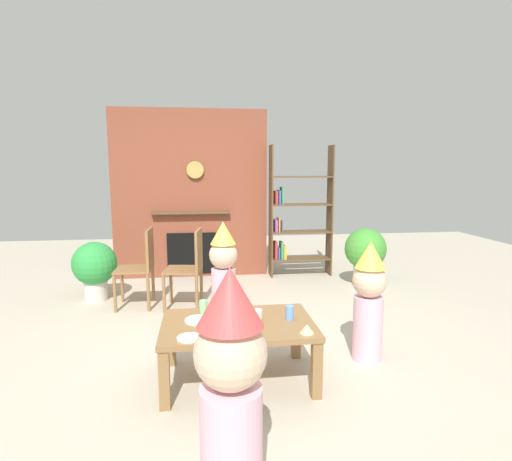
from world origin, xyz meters
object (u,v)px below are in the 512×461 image
Objects in this scene: paper_cup_far_left at (203,306)px; paper_cup_near_right at (227,327)px; birthday_cake_slice at (307,329)px; paper_plate_rear at (189,338)px; dining_chair_left at (142,263)px; paper_cup_near_left at (290,313)px; child_with_cone_hat at (231,390)px; child_by_the_chairs at (223,269)px; dining_chair_middle at (191,264)px; child_in_pink at (369,298)px; bookshelf at (295,218)px; paper_plate_front at (199,320)px; paper_cup_far_right at (257,316)px; paper_cup_center at (215,325)px; potted_plant_short at (95,266)px; potted_plant_tall at (365,252)px; coffee_table at (238,331)px.

paper_cup_near_right is at bearing -70.57° from paper_cup_far_left.
paper_plate_rear is at bearing 179.25° from birthday_cake_slice.
paper_cup_near_left is at bearing 128.27° from dining_chair_left.
paper_cup_far_left is at bearing 10.87° from child_with_cone_hat.
child_with_cone_hat is 1.12× the size of child_by_the_chairs.
child_with_cone_hat is at bearing 102.73° from dining_chair_middle.
child_in_pink is (0.70, 0.19, 0.02)m from paper_cup_near_left.
bookshelf is at bearing 76.35° from paper_cup_near_left.
dining_chair_left is at bearing 110.51° from paper_plate_front.
paper_cup_far_right is 0.94× the size of birthday_cake_slice.
paper_cup_near_left is at bearing -4.99° from paper_plate_front.
dining_chair_left is at bearing 120.48° from paper_cup_far_right.
paper_cup_near_left is 0.28m from birthday_cake_slice.
paper_plate_front is 1.18m from child_by_the_chairs.
paper_cup_center is 2.63m from potted_plant_short.
paper_cup_far_left is at bearing -12.38° from child_in_pink.
paper_cup_near_right is 1.01× the size of paper_cup_far_left.
child_in_pink is (1.34, -0.04, 0.03)m from paper_cup_far_left.
dining_chair_middle reaches higher than birthday_cake_slice.
paper_cup_near_left is (-0.71, -2.94, -0.35)m from bookshelf.
paper_cup_near_left is 1.13× the size of paper_cup_far_right.
paper_plate_rear is 2.65m from potted_plant_short.
bookshelf is at bearing 17.51° from potted_plant_short.
paper_plate_front is at bearing -58.70° from potted_plant_short.
paper_cup_far_left is (-0.64, 0.24, -0.00)m from paper_cup_near_left.
paper_cup_center is 1.85m from dining_chair_middle.
paper_cup_far_left is at bearing 146.29° from paper_cup_far_right.
child_with_cone_hat is at bearing -113.30° from paper_cup_near_left.
child_in_pink is at bearing 18.60° from paper_cup_near_right.
paper_plate_front is 1.30m from child_with_cone_hat.
dining_chair_middle reaches higher than paper_cup_center.
dining_chair_middle is at bearing 90.96° from paper_plate_rear.
paper_cup_center is at bearing -62.71° from paper_plate_front.
paper_cup_near_right is 0.13× the size of potted_plant_tall.
paper_cup_far_right is 2.12m from dining_chair_left.
paper_cup_near_right is 1.06× the size of paper_cup_far_right.
bookshelf is 2.68× the size of potted_plant_short.
paper_plate_rear is (-0.35, -0.25, 0.07)m from coffee_table.
child_with_cone_hat reaches higher than child_in_pink.
paper_plate_front is 0.28× the size of potted_plant_tall.
paper_cup_center is at bearing 144.71° from paper_cup_near_right.
child_by_the_chairs is (0.31, 1.47, 0.09)m from paper_plate_rear.
child_by_the_chairs is at bearing 77.78° from paper_cup_far_left.
coffee_table is 6.86× the size of paper_plate_rear.
dining_chair_middle is at bearing 11.23° from child_with_cone_hat.
child_by_the_chairs reaches higher than dining_chair_middle.
child_with_cone_hat is at bearing 38.62° from child_in_pink.
dining_chair_left reaches higher than potted_plant_tall.
paper_plate_front is 0.22× the size of child_in_pink.
paper_cup_near_left is at bearing -103.65° from bookshelf.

